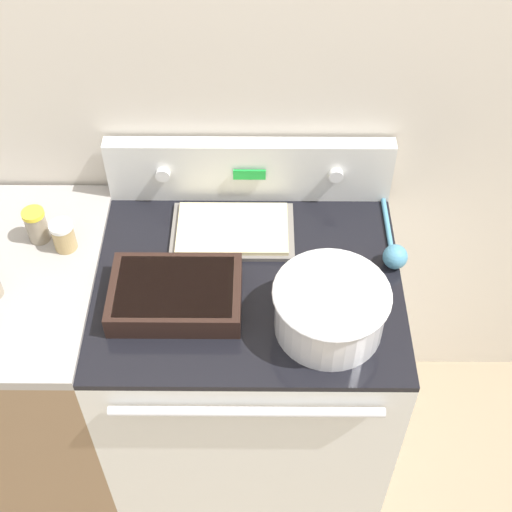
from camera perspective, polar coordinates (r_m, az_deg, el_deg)
name	(u,v)px	position (r m, az deg, el deg)	size (l,w,h in m)	color
kitchen_wall	(249,82)	(1.90, -0.55, 13.75)	(8.00, 0.05, 2.50)	beige
stove_range	(249,372)	(2.22, -0.53, -9.26)	(0.80, 0.70, 0.91)	silver
control_panel	(250,170)	(2.00, -0.52, 6.92)	(0.80, 0.07, 0.19)	silver
side_counter	(38,370)	(2.32, -17.06, -8.69)	(0.51, 0.67, 0.92)	#896B4C
mixing_bowl	(330,307)	(1.70, 5.96, -4.10)	(0.28, 0.28, 0.14)	silver
casserole_dish	(176,293)	(1.78, -6.45, -2.99)	(0.33, 0.22, 0.07)	black
baking_tray	(233,230)	(1.95, -1.88, 2.10)	(0.34, 0.21, 0.02)	slate
ladle	(394,253)	(1.90, 10.99, 0.26)	(0.07, 0.28, 0.07)	teal
spice_jar_white_cap	(64,236)	(1.94, -15.15, 1.57)	(0.06, 0.06, 0.09)	tan
spice_jar_yellow_cap	(36,225)	(1.98, -17.16, 2.37)	(0.06, 0.06, 0.10)	gray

